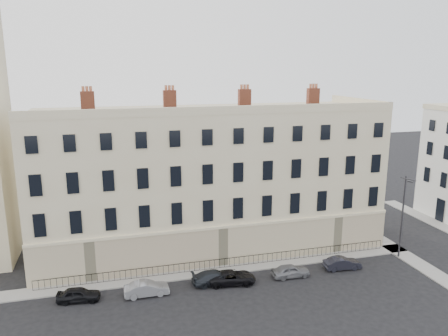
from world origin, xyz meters
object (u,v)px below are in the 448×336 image
Objects in this scene: car_d at (232,277)px; car_a at (79,295)px; streetlamp at (403,214)px; car_e at (291,271)px; car_f at (342,263)px; car_b at (147,289)px; car_c at (215,277)px.

car_a is at bearing 96.20° from car_d.
car_e is at bearing 161.62° from streetlamp.
car_d is 0.50× the size of streetlamp.
car_f is 8.19m from streetlamp.
car_a is 0.99× the size of car_e.
car_d is 18.69m from streetlamp.
streetlamp is (25.91, 0.82, 4.20)m from car_b.
streetlamp is (12.50, 0.91, 4.22)m from car_e.
car_f is (24.56, -0.43, -0.01)m from car_a.
car_a is 0.82× the size of car_d.
car_e reaches higher than car_a.
car_b is 26.26m from streetlamp.
car_d reaches higher than car_f.
car_d is at bearing 159.67° from streetlamp.
car_c is at bearing 82.94° from car_d.
car_c is 1.55m from car_d.
car_b reaches higher than car_d.
car_e is (19.04, -0.61, 0.00)m from car_a.
car_e is 0.41× the size of streetlamp.
car_e is at bearing 96.79° from car_f.
car_c is 1.18× the size of car_e.
car_a is at bearing 157.99° from streetlamp.
car_d is at bearing 94.76° from car_f.
car_d is at bearing 88.79° from car_e.
car_d is (1.50, -0.40, -0.01)m from car_c.
car_b is 18.93m from car_f.
streetlamp is (6.98, 0.73, 4.23)m from car_f.
streetlamp reaches higher than car_d.
car_d is at bearing -85.15° from car_a.
car_b is at bearing 95.16° from car_f.
car_f is (5.52, 0.19, -0.01)m from car_e.
car_b is 6.24m from car_c.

